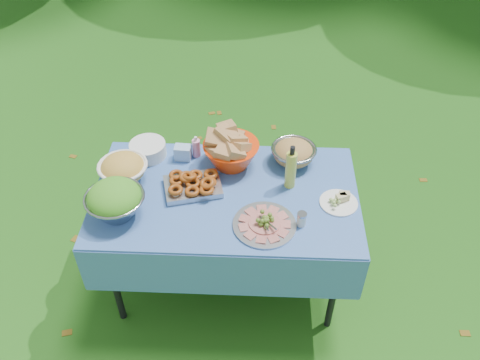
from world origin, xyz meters
name	(u,v)px	position (x,y,z in m)	size (l,w,h in m)	color
ground	(228,277)	(0.00, 0.00, 0.00)	(80.00, 80.00, 0.00)	#0E380A
picnic_table	(227,239)	(0.00, 0.00, 0.38)	(1.46, 0.86, 0.76)	#769FE3
salad_bowl	(115,200)	(-0.56, -0.18, 0.86)	(0.31, 0.31, 0.20)	#989CA1
pasta_bowl_white	(123,168)	(-0.58, 0.10, 0.84)	(0.27, 0.27, 0.15)	white
plate_stack	(148,150)	(-0.48, 0.31, 0.80)	(0.22, 0.22, 0.09)	white
wipes_box	(183,153)	(-0.27, 0.29, 0.80)	(0.10, 0.07, 0.09)	#A2C8F5
sanitizer_bottle	(196,146)	(-0.19, 0.32, 0.83)	(0.05, 0.05, 0.14)	#F79BC4
bread_bowl	(231,149)	(0.02, 0.26, 0.87)	(0.33, 0.33, 0.22)	#F13809
pasta_bowl_steel	(294,153)	(0.38, 0.29, 0.83)	(0.26, 0.26, 0.14)	#989CA1
fried_tray	(193,184)	(-0.18, 0.03, 0.80)	(0.31, 0.22, 0.07)	#ACACB1
charcuterie_platter	(265,220)	(0.22, -0.23, 0.80)	(0.33, 0.33, 0.08)	#ABACB3
oil_bottle	(291,167)	(0.35, 0.08, 0.90)	(0.06, 0.06, 0.28)	#C3CB40
cheese_plate	(339,200)	(0.62, -0.05, 0.79)	(0.21, 0.21, 0.06)	white
shaker	(302,219)	(0.41, -0.21, 0.80)	(0.05, 0.05, 0.08)	silver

